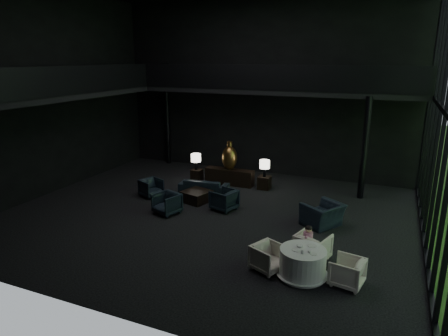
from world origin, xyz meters
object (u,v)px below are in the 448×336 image
at_px(lounge_armchair_west, 151,187).
at_px(lounge_armchair_east, 224,198).
at_px(bronze_urn, 230,157).
at_px(table_lamp_right, 265,165).
at_px(window_armchair, 323,209).
at_px(table_lamp_left, 196,158).
at_px(child, 308,235).
at_px(lounge_armchair_south, 167,202).
at_px(console, 229,177).
at_px(dining_chair_north, 313,244).
at_px(dining_chair_west, 269,256).
at_px(dining_table, 302,265).
at_px(side_table_right, 264,183).
at_px(dining_chair_east, 347,271).
at_px(side_table_left, 197,175).
at_px(coffee_table, 197,196).

distance_m(lounge_armchair_west, lounge_armchair_east, 3.26).
xyz_separation_m(bronze_urn, lounge_armchair_east, (0.97, -2.87, -0.76)).
relative_size(table_lamp_right, window_armchair, 0.54).
bearing_deg(table_lamp_left, child, -41.03).
bearing_deg(lounge_armchair_west, lounge_armchair_south, -107.75).
bearing_deg(console, table_lamp_right, -1.24).
xyz_separation_m(table_lamp_right, lounge_armchair_south, (-2.35, -3.98, -0.61)).
relative_size(dining_chair_north, dining_chair_west, 1.20).
bearing_deg(lounge_armchair_south, console, 98.13).
height_order(lounge_armchair_west, lounge_armchair_south, lounge_armchair_south).
relative_size(lounge_armchair_west, dining_table, 0.60).
xyz_separation_m(side_table_right, table_lamp_right, (0.00, -0.03, 0.78)).
distance_m(lounge_armchair_south, dining_chair_east, 6.84).
xyz_separation_m(table_lamp_left, child, (6.15, -5.35, -0.30)).
bearing_deg(lounge_armchair_west, dining_chair_west, -98.16).
bearing_deg(bronze_urn, dining_chair_north, -48.86).
bearing_deg(bronze_urn, lounge_armchair_east, -71.33).
xyz_separation_m(bronze_urn, child, (4.55, -5.41, -0.49)).
bearing_deg(dining_chair_east, dining_chair_west, -77.68).
height_order(lounge_armchair_south, dining_chair_east, lounge_armchair_south).
height_order(side_table_left, table_lamp_left, table_lamp_left).
bearing_deg(dining_chair_east, lounge_armchair_west, -104.12).
relative_size(dining_chair_north, child, 1.67).
xyz_separation_m(bronze_urn, coffee_table, (-0.35, -2.49, -1.01)).
distance_m(dining_chair_east, child, 1.49).
bearing_deg(coffee_table, dining_chair_east, -32.15).
relative_size(table_lamp_left, dining_chair_west, 0.95).
bearing_deg(lounge_armchair_south, dining_chair_west, -8.98).
relative_size(table_lamp_right, lounge_armchair_south, 0.80).
bearing_deg(lounge_armchair_west, window_armchair, -68.69).
bearing_deg(lounge_armchair_south, side_table_right, 78.35).
bearing_deg(side_table_right, lounge_armchair_west, -145.43).
height_order(table_lamp_right, lounge_armchair_south, table_lamp_right).
bearing_deg(side_table_left, side_table_right, -0.12).
bearing_deg(lounge_armchair_south, table_lamp_left, 120.83).
height_order(table_lamp_left, table_lamp_right, table_lamp_right).
height_order(lounge_armchair_west, dining_chair_north, dining_chair_north).
height_order(side_table_right, child, child).
bearing_deg(bronze_urn, table_lamp_right, -1.20).
relative_size(side_table_left, lounge_armchair_west, 0.63).
bearing_deg(lounge_armchair_west, child, -88.46).
bearing_deg(lounge_armchair_west, table_lamp_left, 8.73).
bearing_deg(window_armchair, dining_chair_north, 36.31).
bearing_deg(table_lamp_right, side_table_right, 90.00).
distance_m(lounge_armchair_east, child, 4.40).
bearing_deg(child, window_armchair, -89.50).
bearing_deg(dining_chair_north, table_lamp_right, -43.31).
height_order(side_table_right, dining_chair_west, dining_chair_west).
xyz_separation_m(side_table_right, coffee_table, (-1.95, -2.49, -0.06)).
xyz_separation_m(lounge_armchair_east, dining_chair_west, (2.76, -3.49, -0.07)).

